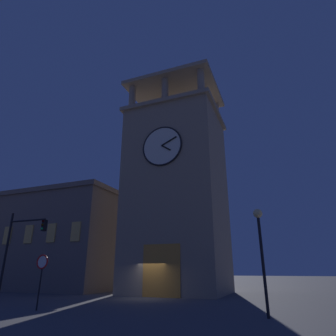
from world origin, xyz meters
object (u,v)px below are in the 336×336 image
object	(u,v)px
clocktower	(177,193)
no_horn_sign	(42,266)
street_lamp	(260,239)
adjacent_wing_building	(39,241)
traffic_signal_near	(19,242)

from	to	relation	value
clocktower	no_horn_sign	distance (m)	15.36
street_lamp	clocktower	bearing A→B (deg)	-54.21
no_horn_sign	adjacent_wing_building	bearing A→B (deg)	-43.58
clocktower	no_horn_sign	size ratio (longest dim) A/B	8.15
adjacent_wing_building	traffic_signal_near	size ratio (longest dim) A/B	3.52
clocktower	street_lamp	bearing A→B (deg)	125.79
adjacent_wing_building	no_horn_sign	size ratio (longest dim) A/B	7.33
clocktower	adjacent_wing_building	bearing A→B (deg)	-0.73
adjacent_wing_building	no_horn_sign	xyz separation A→B (m)	(-14.20, 13.51, -2.97)
street_lamp	no_horn_sign	world-z (taller)	street_lamp
street_lamp	no_horn_sign	xyz separation A→B (m)	(11.45, 1.72, -1.19)
adjacent_wing_building	street_lamp	distance (m)	28.28
clocktower	no_horn_sign	world-z (taller)	clocktower
street_lamp	traffic_signal_near	bearing A→B (deg)	-1.59
street_lamp	adjacent_wing_building	bearing A→B (deg)	-24.70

